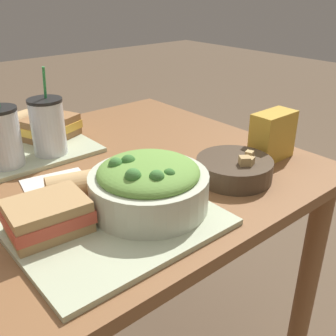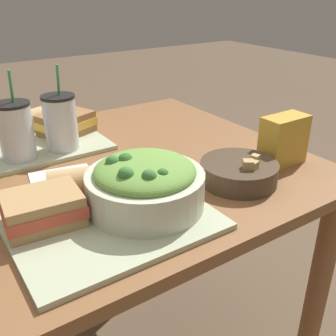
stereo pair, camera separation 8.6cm
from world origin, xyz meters
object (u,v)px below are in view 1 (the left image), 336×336
(soup_bowl, at_px, (234,168))
(sandwich_far, at_px, (50,127))
(salad_bowl, at_px, (149,184))
(drink_cup_dark, at_px, (3,139))
(napkin_folded, at_px, (56,183))
(chip_bag, at_px, (272,136))
(sandwich_near, at_px, (48,216))
(drink_cup_red, at_px, (48,128))
(baguette_far, at_px, (19,122))
(baguette_near, at_px, (75,187))

(soup_bowl, bearing_deg, sandwich_far, 113.83)
(salad_bowl, height_order, drink_cup_dark, drink_cup_dark)
(drink_cup_dark, height_order, napkin_folded, drink_cup_dark)
(soup_bowl, xyz_separation_m, drink_cup_dark, (-0.40, 0.41, 0.06))
(soup_bowl, bearing_deg, chip_bag, 6.16)
(sandwich_near, height_order, drink_cup_dark, drink_cup_dark)
(salad_bowl, bearing_deg, drink_cup_red, 94.29)
(drink_cup_red, height_order, napkin_folded, drink_cup_red)
(salad_bowl, bearing_deg, drink_cup_dark, 110.63)
(sandwich_far, xyz_separation_m, baguette_far, (-0.05, 0.10, 0.00))
(sandwich_far, relative_size, drink_cup_dark, 0.79)
(sandwich_near, xyz_separation_m, drink_cup_red, (0.17, 0.35, 0.04))
(drink_cup_red, bearing_deg, baguette_far, 90.36)
(sandwich_near, relative_size, baguette_near, 1.22)
(salad_bowl, height_order, napkin_folded, salad_bowl)
(baguette_far, bearing_deg, napkin_folded, 150.67)
(soup_bowl, relative_size, drink_cup_dark, 0.79)
(drink_cup_red, bearing_deg, salad_bowl, -85.71)
(napkin_folded, bearing_deg, sandwich_near, -118.51)
(sandwich_far, height_order, napkin_folded, sandwich_far)
(baguette_far, bearing_deg, chip_bag, -162.89)
(sandwich_near, relative_size, baguette_far, 1.56)
(baguette_near, bearing_deg, drink_cup_dark, 25.58)
(napkin_folded, bearing_deg, salad_bowl, -69.11)
(soup_bowl, bearing_deg, drink_cup_red, 124.49)
(drink_cup_red, xyz_separation_m, chip_bag, (0.45, -0.39, -0.02))
(soup_bowl, relative_size, chip_bag, 1.44)
(soup_bowl, bearing_deg, salad_bowl, 177.06)
(soup_bowl, height_order, sandwich_near, sandwich_near)
(sandwich_far, bearing_deg, drink_cup_red, -135.99)
(soup_bowl, distance_m, baguette_far, 0.69)
(baguette_far, xyz_separation_m, napkin_folded, (-0.06, -0.37, -0.04))
(drink_cup_red, distance_m, chip_bag, 0.60)
(drink_cup_dark, bearing_deg, salad_bowl, -69.37)
(drink_cup_dark, xyz_separation_m, napkin_folded, (0.06, -0.15, -0.08))
(sandwich_far, bearing_deg, sandwich_near, -136.46)
(salad_bowl, xyz_separation_m, drink_cup_dark, (-0.15, 0.40, 0.02))
(sandwich_near, distance_m, sandwich_far, 0.51)
(sandwich_near, distance_m, drink_cup_dark, 0.35)
(salad_bowl, xyz_separation_m, napkin_folded, (-0.09, 0.24, -0.06))
(chip_bag, bearing_deg, salad_bowl, -179.15)
(sandwich_far, distance_m, chip_bag, 0.64)
(drink_cup_dark, bearing_deg, sandwich_far, 32.70)
(sandwich_near, xyz_separation_m, sandwich_far, (0.22, 0.46, 0.00))
(salad_bowl, distance_m, chip_bag, 0.42)
(chip_bag, distance_m, napkin_folded, 0.57)
(sandwich_far, bearing_deg, baguette_near, -128.80)
(baguette_near, bearing_deg, salad_bowl, -122.72)
(soup_bowl, distance_m, napkin_folded, 0.43)
(soup_bowl, height_order, drink_cup_red, drink_cup_red)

